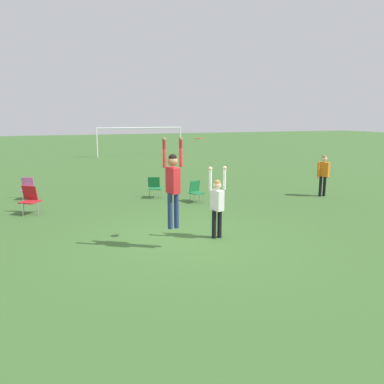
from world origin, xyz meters
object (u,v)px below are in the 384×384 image
object	(u,v)px
camping_chair_1	(30,198)
person_defending	(217,201)
person_jumping	(173,180)
camping_chair_2	(196,190)
camping_chair_0	(155,186)
person_spectator_near	(323,172)
camping_chair_3	(28,187)
frisbee	(199,138)

from	to	relation	value
camping_chair_1	person_defending	bearing A→B (deg)	172.59
person_jumping	person_defending	xyz separation A→B (m)	(1.35, 0.37, -0.70)
person_defending	camping_chair_2	world-z (taller)	person_defending
camping_chair_0	camping_chair_2	distance (m)	1.85
person_spectator_near	person_defending	bearing A→B (deg)	-88.84
person_jumping	camping_chair_3	size ratio (longest dim) A/B	2.61
camping_chair_1	person_spectator_near	bearing A→B (deg)	-150.06
frisbee	camping_chair_0	distance (m)	6.15
camping_chair_3	person_spectator_near	bearing A→B (deg)	-179.47
person_defending	person_spectator_near	distance (m)	7.16
person_jumping	camping_chair_3	xyz separation A→B (m)	(-3.70, 7.50, -1.24)
frisbee	camping_chair_0	size ratio (longest dim) A/B	0.28
camping_chair_3	frisbee	bearing A→B (deg)	140.49
camping_chair_1	person_spectator_near	distance (m)	11.24
frisbee	camping_chair_1	bearing A→B (deg)	132.36
person_defending	camping_chair_1	bearing A→B (deg)	-148.83
frisbee	camping_chair_0	xyz separation A→B (m)	(0.32, 5.72, -2.24)
frisbee	camping_chair_0	bearing A→B (deg)	86.76
camping_chair_3	person_spectator_near	world-z (taller)	person_spectator_near
person_jumping	person_defending	bearing A→B (deg)	-90.00
frisbee	camping_chair_2	bearing A→B (deg)	69.91
person_defending	frisbee	bearing A→B (deg)	-94.85
person_spectator_near	camping_chair_1	bearing A→B (deg)	-123.40
camping_chair_2	camping_chair_3	size ratio (longest dim) A/B	0.94
person_jumping	frisbee	bearing A→B (deg)	-86.67
camping_chair_1	camping_chair_3	xyz separation A→B (m)	(-0.19, 2.52, -0.05)
camping_chair_0	camping_chair_1	size ratio (longest dim) A/B	0.88
person_defending	person_spectator_near	size ratio (longest dim) A/B	1.15
person_defending	camping_chair_3	xyz separation A→B (m)	(-5.05, 7.13, -0.54)
frisbee	person_defending	bearing A→B (deg)	10.50
person_defending	frisbee	xyz separation A→B (m)	(-0.56, -0.10, 1.68)
camping_chair_2	person_spectator_near	size ratio (longest dim) A/B	0.47
camping_chair_2	person_spectator_near	bearing A→B (deg)	151.60
frisbee	person_spectator_near	world-z (taller)	frisbee
person_jumping	camping_chair_0	world-z (taller)	person_jumping
camping_chair_3	camping_chair_1	bearing A→B (deg)	112.96
frisbee	camping_chair_1	world-z (taller)	frisbee
person_spectator_near	camping_chair_2	bearing A→B (deg)	-126.65
frisbee	person_spectator_near	distance (m)	7.89
person_defending	camping_chair_1	world-z (taller)	person_defending
frisbee	camping_chair_2	xyz separation A→B (m)	(1.60, 4.38, -2.25)
camping_chair_0	camping_chair_3	size ratio (longest dim) A/B	0.95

